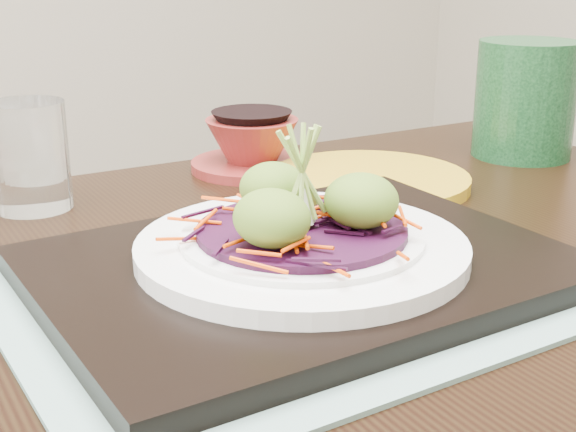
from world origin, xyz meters
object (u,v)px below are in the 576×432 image
white_plate (302,247)px  water_glass (30,156)px  green_jar (525,99)px  yellow_plate (368,180)px  serving_tray (302,267)px  terracotta_bowl_set (252,147)px  dining_table (278,371)px

white_plate → water_glass: 0.33m
green_jar → yellow_plate: bearing=-178.2°
serving_tray → water_glass: size_ratio=3.67×
white_plate → water_glass: bearing=112.5°
yellow_plate → green_jar: size_ratio=1.56×
terracotta_bowl_set → green_jar: green_jar is taller
terracotta_bowl_set → green_jar: bearing=-20.4°
serving_tray → yellow_plate: bearing=42.1°
dining_table → yellow_plate: yellow_plate is taller
serving_tray → green_jar: bearing=23.4°
serving_tray → white_plate: size_ratio=1.54×
water_glass → green_jar: size_ratio=0.76×
white_plate → water_glass: water_glass is taller
dining_table → white_plate: 0.12m
green_jar → terracotta_bowl_set: bearing=159.6°
water_glass → serving_tray: bearing=-67.5°
white_plate → terracotta_bowl_set: 0.34m
white_plate → terracotta_bowl_set: (0.13, 0.31, -0.00)m
white_plate → yellow_plate: (0.21, 0.19, -0.02)m
green_jar → dining_table: bearing=-160.2°
white_plate → yellow_plate: 0.28m
water_glass → terracotta_bowl_set: water_glass is taller
dining_table → water_glass: bearing=115.8°
dining_table → terracotta_bowl_set: terracotta_bowl_set is taller
white_plate → terracotta_bowl_set: size_ratio=1.45×
green_jar → water_glass: bearing=169.4°
dining_table → white_plate: white_plate is taller
terracotta_bowl_set → green_jar: 0.34m
water_glass → terracotta_bowl_set: (0.26, 0.01, -0.03)m
serving_tray → yellow_plate: serving_tray is taller
serving_tray → dining_table: bearing=98.1°
white_plate → terracotta_bowl_set: terracotta_bowl_set is taller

